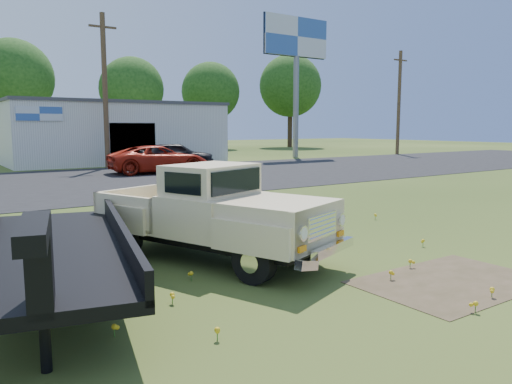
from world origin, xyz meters
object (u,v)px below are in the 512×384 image
Objects in this scene: billboard at (296,49)px; dark_sedan at (177,155)px; vintage_pickup_truck at (211,212)px; flatbed_trailer at (49,241)px; red_pickup at (159,159)px.

billboard reaches higher than dark_sedan.
vintage_pickup_truck reaches higher than dark_sedan.
flatbed_trailer is 1.19× the size of red_pickup.
vintage_pickup_truck is at bearing 24.24° from flatbed_trailer.
red_pickup is at bearing 75.55° from flatbed_trailer.
flatbed_trailer reaches higher than dark_sedan.
vintage_pickup_truck is 1.11× the size of dark_sedan.
billboard is at bearing -50.75° from dark_sedan.
flatbed_trailer is at bearing 169.94° from vintage_pickup_truck.
red_pickup is at bearing 160.62° from dark_sedan.
flatbed_trailer is at bearing 157.11° from red_pickup.
dark_sedan is (-12.43, -4.03, -7.78)m from billboard.
dark_sedan is (11.57, 20.17, -0.09)m from flatbed_trailer.
dark_sedan is at bearing 45.49° from vintage_pickup_truck.
red_pickup is at bearing -155.43° from billboard.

